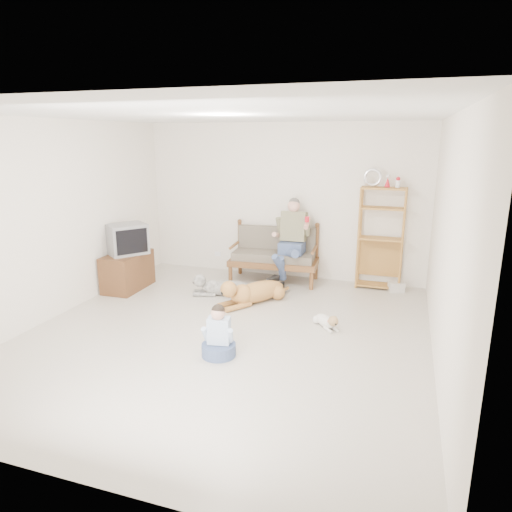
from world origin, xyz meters
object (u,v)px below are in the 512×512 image
(etagere, at_px, (380,237))
(tv_stand, at_px, (127,271))
(loveseat, at_px, (275,253))
(golden_retriever, at_px, (252,292))

(etagere, height_order, tv_stand, etagere)
(etagere, bearing_deg, loveseat, -175.51)
(loveseat, xyz_separation_m, tv_stand, (-2.20, -1.21, -0.19))
(golden_retriever, bearing_deg, loveseat, 123.76)
(etagere, bearing_deg, tv_stand, -161.12)
(golden_retriever, bearing_deg, tv_stand, -145.95)
(loveseat, xyz_separation_m, etagere, (1.75, 0.14, 0.38))
(loveseat, height_order, golden_retriever, loveseat)
(etagere, height_order, golden_retriever, etagere)
(loveseat, height_order, etagere, etagere)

